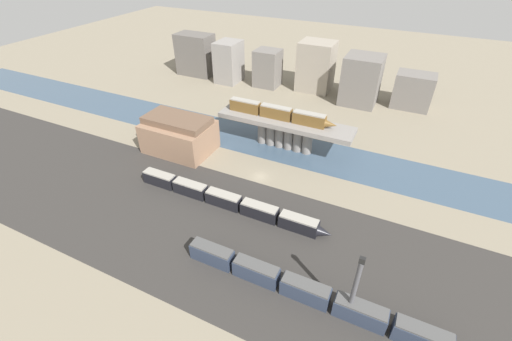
% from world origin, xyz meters
% --- Properties ---
extents(ground_plane, '(400.00, 400.00, 0.00)m').
position_xyz_m(ground_plane, '(0.00, 0.00, 0.00)').
color(ground_plane, gray).
extents(railbed_yard, '(280.00, 42.00, 0.01)m').
position_xyz_m(railbed_yard, '(0.00, -24.00, 0.00)').
color(railbed_yard, '#33302D').
rests_on(railbed_yard, ground).
extents(river_water, '(320.00, 18.66, 0.01)m').
position_xyz_m(river_water, '(0.00, 18.37, 0.00)').
color(river_water, '#3D5166').
rests_on(river_water, ground).
extents(bridge, '(43.40, 9.59, 9.91)m').
position_xyz_m(bridge, '(0.00, 18.37, 6.94)').
color(bridge, gray).
rests_on(bridge, ground).
extents(train_on_bridge, '(35.43, 2.64, 3.92)m').
position_xyz_m(train_on_bridge, '(-2.12, 18.37, 11.83)').
color(train_on_bridge, brown).
rests_on(train_on_bridge, bridge).
extents(train_yard_near, '(54.79, 3.03, 4.19)m').
position_xyz_m(train_yard_near, '(25.75, -32.32, 2.06)').
color(train_yard_near, '#2D384C').
rests_on(train_yard_near, ground).
extents(train_yard_mid, '(53.93, 3.04, 3.67)m').
position_xyz_m(train_yard_mid, '(-2.10, -15.28, 1.80)').
color(train_yard_mid, black).
rests_on(train_yard_mid, ground).
extents(warehouse_building, '(20.89, 14.81, 11.58)m').
position_xyz_m(warehouse_building, '(-29.59, 2.45, 5.51)').
color(warehouse_building, '#937056').
rests_on(warehouse_building, ground).
extents(signal_tower, '(1.00, 0.87, 15.97)m').
position_xyz_m(signal_tower, '(33.16, -32.40, 7.94)').
color(signal_tower, '#4C4C51').
rests_on(signal_tower, ground).
extents(city_block_far_left, '(17.18, 10.25, 18.91)m').
position_xyz_m(city_block_far_left, '(-64.31, 64.29, 9.46)').
color(city_block_far_left, '#605B56').
rests_on(city_block_far_left, ground).
extents(city_block_left, '(10.02, 12.20, 18.08)m').
position_xyz_m(city_block_left, '(-45.25, 62.69, 9.04)').
color(city_block_left, gray).
rests_on(city_block_left, ground).
extents(city_block_center, '(10.74, 9.93, 15.93)m').
position_xyz_m(city_block_center, '(-27.00, 65.36, 7.97)').
color(city_block_center, slate).
rests_on(city_block_center, ground).
extents(city_block_right, '(14.42, 12.28, 20.68)m').
position_xyz_m(city_block_right, '(-6.33, 70.10, 10.34)').
color(city_block_right, gray).
rests_on(city_block_right, ground).
extents(city_block_far_right, '(14.17, 13.95, 19.14)m').
position_xyz_m(city_block_far_right, '(14.34, 64.35, 9.57)').
color(city_block_far_right, slate).
rests_on(city_block_far_right, ground).
extents(city_block_tall, '(14.28, 10.16, 13.61)m').
position_xyz_m(city_block_tall, '(33.96, 69.03, 6.80)').
color(city_block_tall, slate).
rests_on(city_block_tall, ground).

